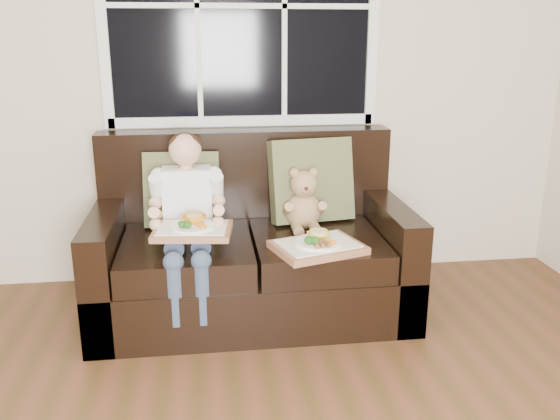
{
  "coord_description": "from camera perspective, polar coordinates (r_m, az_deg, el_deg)",
  "views": [
    {
      "loc": [
        -0.02,
        -1.09,
        1.5
      ],
      "look_at": [
        0.37,
        1.85,
        0.61
      ],
      "focal_mm": 38.0,
      "sensor_mm": 36.0,
      "label": 1
    }
  ],
  "objects": [
    {
      "name": "window_back",
      "position": [
        3.59,
        -3.79,
        19.01
      ],
      "size": [
        1.62,
        0.04,
        1.37
      ],
      "color": "black",
      "rests_on": "room_walls"
    },
    {
      "name": "loveseat",
      "position": [
        3.34,
        -2.82,
        -4.26
      ],
      "size": [
        1.7,
        0.92,
        0.96
      ],
      "color": "black",
      "rests_on": "ground"
    },
    {
      "name": "pillow_left",
      "position": [
        3.37,
        -9.4,
        1.98
      ],
      "size": [
        0.43,
        0.21,
        0.43
      ],
      "rotation": [
        -0.21,
        0.0,
        -0.06
      ],
      "color": "#5A5F3B",
      "rests_on": "loveseat"
    },
    {
      "name": "pillow_right",
      "position": [
        3.42,
        3.01,
        2.87
      ],
      "size": [
        0.5,
        0.29,
        0.49
      ],
      "rotation": [
        -0.21,
        0.0,
        0.15
      ],
      "color": "#5A5F3B",
      "rests_on": "loveseat"
    },
    {
      "name": "child",
      "position": [
        3.12,
        -8.92,
        0.43
      ],
      "size": [
        0.38,
        0.59,
        0.85
      ],
      "color": "white",
      "rests_on": "loveseat"
    },
    {
      "name": "teddy_bear",
      "position": [
        3.3,
        2.29,
        0.65
      ],
      "size": [
        0.21,
        0.26,
        0.36
      ],
      "rotation": [
        0.0,
        0.0,
        -0.01
      ],
      "color": "tan",
      "rests_on": "loveseat"
    },
    {
      "name": "tray_left",
      "position": [
        2.96,
        -8.39,
        -1.78
      ],
      "size": [
        0.41,
        0.33,
        0.09
      ],
      "rotation": [
        0.0,
        0.0,
        -0.13
      ],
      "color": "#AF714F",
      "rests_on": "child"
    },
    {
      "name": "tray_right",
      "position": [
        2.98,
        3.65,
        -3.42
      ],
      "size": [
        0.5,
        0.44,
        0.1
      ],
      "rotation": [
        0.0,
        0.0,
        0.3
      ],
      "color": "#AF714F",
      "rests_on": "loveseat"
    }
  ]
}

